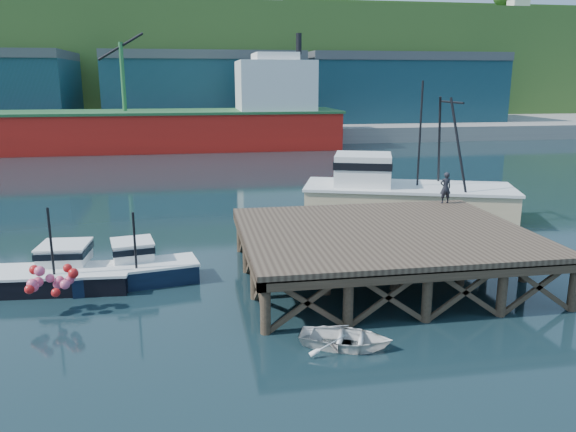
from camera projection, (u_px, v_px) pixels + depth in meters
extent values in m
plane|color=black|center=(256.00, 284.00, 23.41)|extent=(300.00, 300.00, 0.00)
cube|color=brown|center=(383.00, 232.00, 23.84)|extent=(12.00, 10.00, 0.25)
cube|color=#473828|center=(430.00, 276.00, 19.26)|extent=(12.00, 0.30, 0.35)
cylinder|color=#473828|center=(265.00, 311.00, 18.68)|extent=(0.36, 0.36, 2.60)
cylinder|color=#473828|center=(573.00, 290.00, 20.57)|extent=(0.36, 0.36, 2.60)
cylinder|color=#473828|center=(240.00, 236.00, 27.68)|extent=(0.36, 0.36, 2.60)
cylinder|color=#473828|center=(456.00, 226.00, 29.57)|extent=(0.36, 0.36, 2.60)
cube|color=gray|center=(206.00, 126.00, 90.17)|extent=(160.00, 40.00, 2.00)
cube|color=#173C4C|center=(205.00, 92.00, 84.08)|extent=(28.00, 16.00, 9.00)
cube|color=#173C4C|center=(396.00, 91.00, 89.05)|extent=(30.00, 16.00, 9.00)
cube|color=red|center=(109.00, 132.00, 66.84)|extent=(55.00, 9.50, 4.40)
cube|color=#26592D|center=(108.00, 112.00, 66.30)|extent=(55.50, 10.00, 0.30)
cube|color=silver|center=(275.00, 86.00, 68.90)|extent=(9.00, 9.00, 6.00)
cube|color=silver|center=(274.00, 58.00, 68.11)|extent=(5.00, 7.00, 1.20)
cylinder|color=black|center=(299.00, 44.00, 68.21)|extent=(0.70, 0.70, 2.50)
cube|color=#2D511E|center=(200.00, 66.00, 116.52)|extent=(220.00, 50.00, 22.00)
cube|color=#0D1A32|center=(136.00, 275.00, 23.38)|extent=(5.23, 2.68, 0.77)
cube|color=silver|center=(135.00, 266.00, 23.29)|extent=(5.34, 2.74, 0.10)
cube|color=silver|center=(133.00, 251.00, 24.02)|extent=(1.89, 1.89, 0.77)
cube|color=black|center=(132.00, 247.00, 23.98)|extent=(2.00, 2.00, 0.26)
cylinder|color=black|center=(135.00, 241.00, 22.55)|extent=(0.10, 0.10, 2.41)
cube|color=black|center=(60.00, 280.00, 22.75)|extent=(5.74, 2.46, 0.78)
cube|color=silver|center=(59.00, 271.00, 22.65)|extent=(5.86, 2.51, 0.10)
cube|color=silver|center=(65.00, 254.00, 23.54)|extent=(1.99, 1.99, 0.78)
cube|color=black|center=(64.00, 250.00, 23.50)|extent=(2.10, 2.10, 0.26)
cylinder|color=black|center=(51.00, 242.00, 21.78)|extent=(0.10, 0.10, 2.76)
sphere|color=#DD5177|center=(40.00, 289.00, 20.28)|extent=(0.36, 0.36, 0.36)
sphere|color=#DD5177|center=(63.00, 281.00, 20.53)|extent=(0.36, 0.36, 0.36)
sphere|color=red|center=(50.00, 281.00, 20.02)|extent=(0.36, 0.36, 0.36)
cube|color=beige|center=(408.00, 204.00, 33.90)|extent=(12.80, 7.78, 1.98)
cube|color=silver|center=(408.00, 187.00, 33.66)|extent=(13.07, 8.06, 0.16)
cube|color=silver|center=(365.00, 173.00, 32.98)|extent=(4.10, 3.96, 1.98)
cube|color=black|center=(365.00, 165.00, 32.87)|extent=(4.24, 4.10, 0.44)
cylinder|color=black|center=(420.00, 138.00, 33.06)|extent=(0.12, 0.12, 6.60)
imported|color=silver|center=(346.00, 338.00, 17.84)|extent=(3.51, 3.04, 0.61)
imported|color=black|center=(445.00, 188.00, 28.63)|extent=(0.59, 0.39, 1.61)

